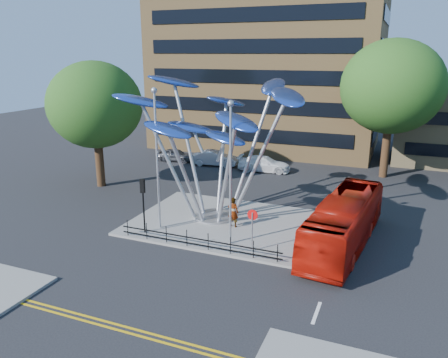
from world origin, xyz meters
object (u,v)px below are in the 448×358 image
at_px(traffic_light_island, 143,194).
at_px(street_lamp_left, 157,148).
at_px(tree_right, 392,87).
at_px(tree_left, 95,105).
at_px(leaf_sculpture, 214,118).
at_px(pedestrian, 233,212).
at_px(no_entry_sign_island, 252,223).
at_px(parked_car_right, 264,164).
at_px(red_bus, 344,222).
at_px(parked_car_mid, 215,158).
at_px(street_lamp_right, 231,161).
at_px(parked_car_left, 176,155).

bearing_deg(traffic_light_island, street_lamp_left, 63.43).
xyz_separation_m(tree_right, tree_left, (-22.00, -12.00, -1.24)).
xyz_separation_m(tree_right, traffic_light_island, (-13.00, -19.50, -5.42)).
xyz_separation_m(leaf_sculpture, pedestrian, (1.81, -1.25, -5.74)).
distance_m(tree_left, traffic_light_island, 12.44).
height_order(street_lamp_left, no_entry_sign_island, street_lamp_left).
xyz_separation_m(pedestrian, parked_car_right, (-2.34, 14.27, -0.41)).
relative_size(tree_left, red_bus, 0.97).
bearing_deg(tree_right, tree_left, -151.39).
relative_size(leaf_sculpture, parked_car_mid, 2.80).
relative_size(leaf_sculpture, traffic_light_island, 3.71).
bearing_deg(red_bus, pedestrian, -173.91).
bearing_deg(no_entry_sign_island, leaf_sculpture, 134.33).
relative_size(street_lamp_right, parked_car_right, 1.67).
height_order(tree_right, parked_car_right, tree_right).
height_order(parked_car_mid, parked_car_right, parked_car_mid).
bearing_deg(street_lamp_left, no_entry_sign_island, -8.61).
distance_m(tree_left, street_lamp_right, 16.19).
bearing_deg(tree_right, traffic_light_island, -123.69).
xyz_separation_m(traffic_light_island, pedestrian, (4.74, 2.93, -1.48)).
relative_size(tree_left, street_lamp_left, 1.17).
bearing_deg(leaf_sculpture, traffic_light_island, -125.04).
distance_m(no_entry_sign_island, parked_car_left, 22.72).
bearing_deg(traffic_light_island, tree_right, 56.31).
xyz_separation_m(leaf_sculpture, red_bus, (8.67, -1.24, -5.39)).
bearing_deg(parked_car_left, pedestrian, -148.39).
bearing_deg(parked_car_left, no_entry_sign_island, -148.65).
xyz_separation_m(traffic_light_island, parked_car_left, (-7.30, 17.64, -1.97)).
height_order(leaf_sculpture, red_bus, leaf_sculpture).
bearing_deg(parked_car_right, no_entry_sign_island, -172.30).
height_order(red_bus, parked_car_left, red_bus).
xyz_separation_m(tree_left, parked_car_right, (11.40, 9.70, -6.07)).
bearing_deg(no_entry_sign_island, pedestrian, 127.75).
bearing_deg(parked_car_mid, street_lamp_left, -176.98).
height_order(traffic_light_island, pedestrian, traffic_light_island).
bearing_deg(street_lamp_left, leaf_sculpture, 52.60).
distance_m(pedestrian, parked_car_right, 14.47).
height_order(no_entry_sign_island, pedestrian, no_entry_sign_island).
relative_size(leaf_sculpture, street_lamp_left, 1.45).
height_order(no_entry_sign_island, red_bus, red_bus).
bearing_deg(tree_left, leaf_sculpture, -15.55).
relative_size(traffic_light_island, red_bus, 0.32).
bearing_deg(pedestrian, no_entry_sign_island, 131.39).
height_order(tree_right, no_entry_sign_island, tree_right).
xyz_separation_m(street_lamp_left, no_entry_sign_island, (6.50, -0.98, -3.54)).
height_order(tree_right, street_lamp_right, tree_right).
height_order(street_lamp_right, parked_car_mid, street_lamp_right).
height_order(tree_right, parked_car_mid, tree_right).
distance_m(no_entry_sign_island, red_bus, 5.46).
bearing_deg(traffic_light_island, leaf_sculpture, 54.96).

